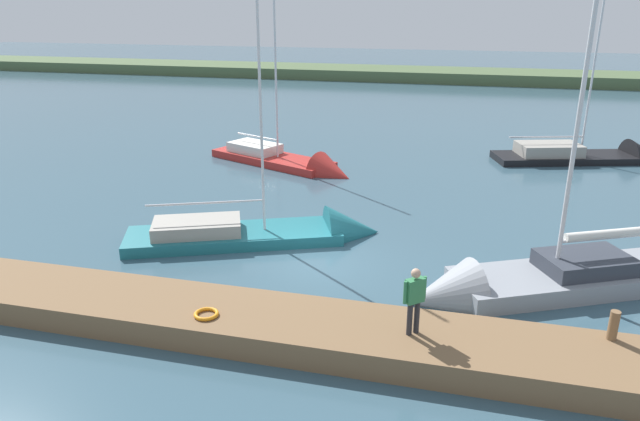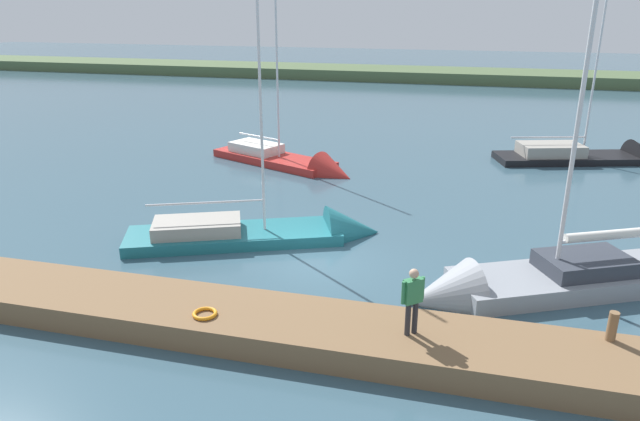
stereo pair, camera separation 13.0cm
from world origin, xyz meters
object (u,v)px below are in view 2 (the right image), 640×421
object	(u,v)px
mooring_post_near	(612,326)
sailboat_inner_slip	(598,159)
sailboat_outer_mooring	(524,287)
sailboat_mid_channel	(294,165)
life_ring_buoy	(205,314)
sailboat_far_left	(278,235)
person_on_dock	(413,297)

from	to	relation	value
mooring_post_near	sailboat_inner_slip	bearing A→B (deg)	-99.09
sailboat_outer_mooring	sailboat_mid_channel	xyz separation A→B (m)	(11.22, -12.36, -0.09)
sailboat_outer_mooring	sailboat_mid_channel	size ratio (longest dim) A/B	0.90
mooring_post_near	life_ring_buoy	distance (m)	10.24
sailboat_far_left	sailboat_outer_mooring	bearing A→B (deg)	-37.75
mooring_post_near	sailboat_far_left	size ratio (longest dim) A/B	0.07
sailboat_far_left	person_on_dock	distance (m)	8.99
sailboat_far_left	sailboat_inner_slip	world-z (taller)	sailboat_far_left
life_ring_buoy	sailboat_far_left	size ratio (longest dim) A/B	0.06
mooring_post_near	life_ring_buoy	bearing A→B (deg)	7.94
sailboat_outer_mooring	person_on_dock	bearing A→B (deg)	29.08
sailboat_inner_slip	sailboat_far_left	bearing A→B (deg)	-148.51
mooring_post_near	sailboat_mid_channel	bearing A→B (deg)	-50.68
sailboat_far_left	sailboat_inner_slip	distance (m)	20.98
sailboat_mid_channel	person_on_dock	distance (m)	18.73
mooring_post_near	person_on_dock	size ratio (longest dim) A/B	0.43
sailboat_outer_mooring	sailboat_inner_slip	world-z (taller)	sailboat_outer_mooring
life_ring_buoy	sailboat_inner_slip	world-z (taller)	sailboat_inner_slip
sailboat_far_left	person_on_dock	xyz separation A→B (m)	(-5.74, 6.72, 1.61)
sailboat_outer_mooring	sailboat_inner_slip	xyz separation A→B (m)	(-5.17, -17.99, -0.08)
life_ring_buoy	sailboat_mid_channel	xyz separation A→B (m)	(2.82, -17.23, -0.64)
mooring_post_near	sailboat_mid_channel	size ratio (longest dim) A/B	0.07
sailboat_mid_channel	person_on_dock	xyz separation A→B (m)	(-8.19, 16.76, 1.62)
mooring_post_near	life_ring_buoy	size ratio (longest dim) A/B	1.16
sailboat_mid_channel	sailboat_outer_mooring	bearing A→B (deg)	-24.07
mooring_post_near	sailboat_outer_mooring	xyz separation A→B (m)	(1.74, -3.46, -0.88)
mooring_post_near	person_on_dock	world-z (taller)	person_on_dock
sailboat_outer_mooring	sailboat_far_left	bearing A→B (deg)	-41.21
sailboat_outer_mooring	person_on_dock	size ratio (longest dim) A/B	5.82
mooring_post_near	sailboat_outer_mooring	bearing A→B (deg)	-63.32
mooring_post_near	sailboat_outer_mooring	size ratio (longest dim) A/B	0.07
sailboat_inner_slip	sailboat_mid_channel	world-z (taller)	sailboat_mid_channel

